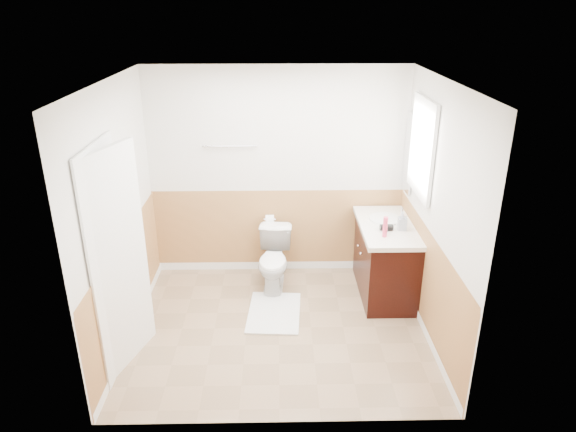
{
  "coord_description": "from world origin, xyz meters",
  "views": [
    {
      "loc": [
        0.0,
        -4.5,
        3.13
      ],
      "look_at": [
        0.1,
        0.25,
        1.15
      ],
      "focal_mm": 32.26,
      "sensor_mm": 36.0,
      "label": 1
    }
  ],
  "objects_px": {
    "toilet": "(274,260)",
    "lotion_bottle": "(385,227)",
    "vanity_cabinet": "(385,261)",
    "soap_dispenser": "(402,221)",
    "bath_mat": "(274,313)"
  },
  "relations": [
    {
      "from": "toilet",
      "to": "lotion_bottle",
      "type": "bearing_deg",
      "value": -17.4
    },
    {
      "from": "vanity_cabinet",
      "to": "soap_dispenser",
      "type": "height_order",
      "value": "soap_dispenser"
    },
    {
      "from": "lotion_bottle",
      "to": "soap_dispenser",
      "type": "height_order",
      "value": "lotion_bottle"
    },
    {
      "from": "vanity_cabinet",
      "to": "bath_mat",
      "type": "bearing_deg",
      "value": -161.36
    },
    {
      "from": "bath_mat",
      "to": "soap_dispenser",
      "type": "height_order",
      "value": "soap_dispenser"
    },
    {
      "from": "bath_mat",
      "to": "soap_dispenser",
      "type": "bearing_deg",
      "value": 12.11
    },
    {
      "from": "bath_mat",
      "to": "toilet",
      "type": "bearing_deg",
      "value": 90.0
    },
    {
      "from": "toilet",
      "to": "lotion_bottle",
      "type": "relative_size",
      "value": 3.14
    },
    {
      "from": "bath_mat",
      "to": "vanity_cabinet",
      "type": "height_order",
      "value": "vanity_cabinet"
    },
    {
      "from": "toilet",
      "to": "soap_dispenser",
      "type": "bearing_deg",
      "value": -7.48
    },
    {
      "from": "toilet",
      "to": "vanity_cabinet",
      "type": "xyz_separation_m",
      "value": [
        1.26,
        -0.15,
        0.05
      ]
    },
    {
      "from": "bath_mat",
      "to": "vanity_cabinet",
      "type": "xyz_separation_m",
      "value": [
        1.26,
        0.43,
        0.39
      ]
    },
    {
      "from": "toilet",
      "to": "lotion_bottle",
      "type": "xyz_separation_m",
      "value": [
        1.16,
        -0.45,
        0.61
      ]
    },
    {
      "from": "lotion_bottle",
      "to": "bath_mat",
      "type": "bearing_deg",
      "value": -174.03
    },
    {
      "from": "bath_mat",
      "to": "vanity_cabinet",
      "type": "relative_size",
      "value": 0.73
    }
  ]
}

